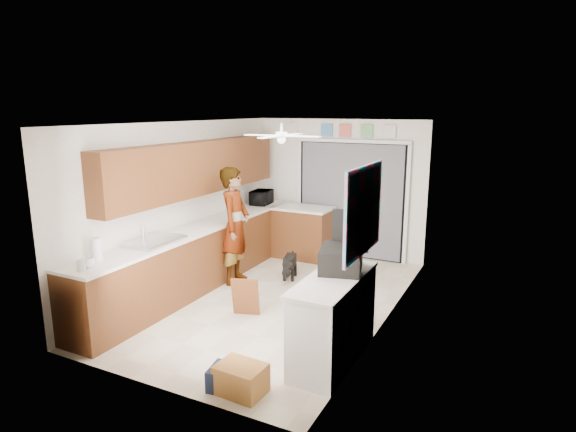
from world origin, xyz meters
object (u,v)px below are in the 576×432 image
(cup, at_px, (89,262))
(paper_towel_roll, at_px, (97,249))
(cardboard_box, at_px, (241,379))
(suitcase, at_px, (341,259))
(dog, at_px, (290,266))
(microwave, at_px, (261,197))
(navy_crate, at_px, (228,378))
(man, at_px, (235,226))

(cup, distance_m, paper_towel_roll, 0.26)
(cup, relative_size, cardboard_box, 0.30)
(suitcase, height_order, dog, suitcase)
(microwave, xyz_separation_m, suitcase, (2.62, -2.83, -0.00))
(paper_towel_roll, bearing_deg, navy_crate, -8.67)
(cup, relative_size, man, 0.08)
(suitcase, relative_size, cardboard_box, 1.30)
(cardboard_box, xyz_separation_m, man, (-1.69, 2.57, 0.77))
(suitcase, height_order, cardboard_box, suitcase)
(microwave, height_order, navy_crate, microwave)
(microwave, height_order, dog, microwave)
(paper_towel_roll, relative_size, navy_crate, 0.75)
(paper_towel_roll, bearing_deg, man, 78.36)
(cup, bearing_deg, dog, 70.60)
(man, bearing_deg, cup, 159.26)
(paper_towel_roll, height_order, cardboard_box, paper_towel_roll)
(cardboard_box, relative_size, navy_crate, 1.28)
(cup, height_order, navy_crate, cup)
(paper_towel_roll, relative_size, suitcase, 0.45)
(cardboard_box, bearing_deg, man, 123.35)
(paper_towel_roll, xyz_separation_m, suitcase, (2.69, 0.97, -0.01))
(man, bearing_deg, suitcase, -132.76)
(paper_towel_roll, distance_m, dog, 3.13)
(dog, bearing_deg, paper_towel_roll, -128.49)
(suitcase, bearing_deg, microwave, 117.75)
(cardboard_box, relative_size, dog, 0.86)
(man, bearing_deg, cardboard_box, -159.19)
(cardboard_box, height_order, navy_crate, cardboard_box)
(navy_crate, bearing_deg, microwave, 115.33)
(microwave, distance_m, paper_towel_roll, 3.80)
(suitcase, height_order, navy_crate, suitcase)
(navy_crate, bearing_deg, suitcase, 61.96)
(navy_crate, relative_size, dog, 0.67)
(suitcase, bearing_deg, navy_crate, -133.07)
(cardboard_box, distance_m, navy_crate, 0.15)
(cup, distance_m, dog, 3.27)
(cup, xyz_separation_m, suitcase, (2.58, 1.19, 0.07))
(dog, bearing_deg, cup, -125.15)
(navy_crate, distance_m, man, 3.10)
(microwave, relative_size, paper_towel_roll, 1.74)
(dog, bearing_deg, man, -159.44)
(cup, height_order, man, man)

